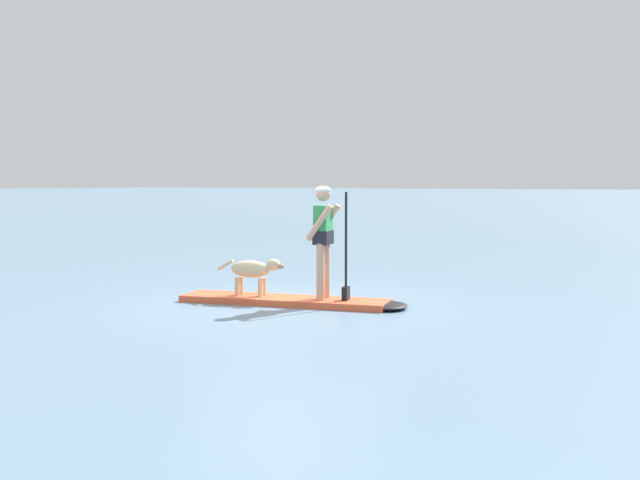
% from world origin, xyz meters
% --- Properties ---
extents(ground_plane, '(400.00, 400.00, 0.00)m').
position_xyz_m(ground_plane, '(0.00, 0.00, 0.00)').
color(ground_plane, slate).
extents(paddleboard, '(3.53, 1.53, 0.10)m').
position_xyz_m(paddleboard, '(0.22, 0.06, 0.05)').
color(paddleboard, '#E55933').
rests_on(paddleboard, ground_plane).
extents(person_paddler, '(0.66, 0.56, 1.67)m').
position_xyz_m(person_paddler, '(0.61, 0.16, 1.07)').
color(person_paddler, tan).
rests_on(person_paddler, paddleboard).
extents(dog, '(1.08, 0.38, 0.57)m').
position_xyz_m(dog, '(-0.49, -0.12, 0.49)').
color(dog, '#CCB78C').
rests_on(dog, paddleboard).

